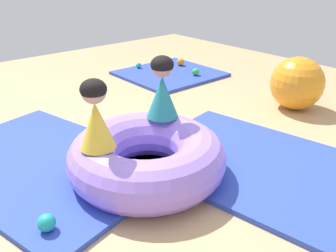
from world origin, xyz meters
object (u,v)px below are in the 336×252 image
at_px(play_ball_yellow, 156,65).
at_px(play_ball_green, 196,72).
at_px(play_ball_orange, 181,62).
at_px(play_ball_teal_second, 139,65).
at_px(child_in_teal, 162,88).
at_px(play_ball_red, 159,71).
at_px(child_in_yellow, 96,115).
at_px(play_ball_teal, 47,223).
at_px(exercise_ball_large, 297,83).
at_px(inflatable_cushion, 147,157).

height_order(play_ball_yellow, play_ball_green, play_ball_green).
bearing_deg(play_ball_orange, play_ball_teal_second, -117.76).
bearing_deg(child_in_teal, play_ball_orange, 151.12).
xyz_separation_m(play_ball_red, play_ball_teal_second, (-0.40, -0.05, 0.01)).
height_order(child_in_yellow, play_ball_red, child_in_yellow).
distance_m(child_in_yellow, play_ball_green, 2.82).
xyz_separation_m(play_ball_yellow, play_ball_teal_second, (-0.13, -0.22, 0.00)).
bearing_deg(child_in_yellow, play_ball_orange, 12.55).
relative_size(play_ball_yellow, play_ball_green, 0.80).
distance_m(child_in_teal, play_ball_teal, 1.25).
xyz_separation_m(child_in_yellow, exercise_ball_large, (-0.01, 2.39, -0.30)).
relative_size(child_in_yellow, exercise_ball_large, 0.83).
height_order(play_ball_teal_second, exercise_ball_large, exercise_ball_large).
distance_m(child_in_teal, exercise_ball_large, 1.78).
bearing_deg(play_ball_green, child_in_teal, -51.74).
relative_size(play_ball_teal, play_ball_orange, 0.99).
bearing_deg(inflatable_cushion, child_in_yellow, -100.15).
bearing_deg(inflatable_cushion, play_ball_orange, 132.76).
xyz_separation_m(play_ball_red, play_ball_green, (0.39, 0.31, 0.01)).
xyz_separation_m(child_in_yellow, play_ball_teal, (0.17, -0.47, -0.48)).
relative_size(child_in_yellow, play_ball_green, 4.83).
xyz_separation_m(child_in_yellow, play_ball_yellow, (-2.13, 2.21, -0.50)).
relative_size(play_ball_yellow, exercise_ball_large, 0.14).
distance_m(play_ball_teal_second, exercise_ball_large, 2.30).
height_order(play_ball_teal, play_ball_green, play_ball_teal).
distance_m(child_in_teal, play_ball_orange, 2.70).
bearing_deg(play_ball_teal_second, play_ball_orange, 62.24).
distance_m(play_ball_teal, play_ball_yellow, 3.53).
bearing_deg(play_ball_red, exercise_ball_large, 10.51).
xyz_separation_m(play_ball_yellow, play_ball_red, (0.27, -0.16, -0.00)).
bearing_deg(play_ball_yellow, exercise_ball_large, 4.86).
distance_m(play_ball_teal, play_ball_orange, 3.69).
bearing_deg(play_ball_yellow, play_ball_orange, 64.22).
bearing_deg(exercise_ball_large, play_ball_teal_second, -169.98).
distance_m(child_in_teal, child_in_yellow, 0.65).
distance_m(play_ball_yellow, exercise_ball_large, 2.14).
bearing_deg(play_ball_green, play_ball_orange, 159.69).
bearing_deg(exercise_ball_large, child_in_teal, -93.70).
distance_m(child_in_yellow, play_ball_red, 2.81).
relative_size(play_ball_orange, play_ball_green, 1.13).
relative_size(child_in_teal, play_ball_red, 7.18).
xyz_separation_m(child_in_teal, play_ball_red, (-1.74, 1.40, -0.51)).
bearing_deg(child_in_teal, play_ball_green, 145.10).
height_order(play_ball_red, exercise_ball_large, exercise_ball_large).
xyz_separation_m(play_ball_green, exercise_ball_large, (1.46, 0.03, 0.19)).
bearing_deg(inflatable_cushion, child_in_teal, 121.05).
xyz_separation_m(inflatable_cushion, play_ball_teal, (0.11, -0.81, -0.08)).
bearing_deg(play_ball_teal, inflatable_cushion, 97.50).
height_order(child_in_teal, play_ball_red, child_in_teal).
xyz_separation_m(inflatable_cushion, child_in_yellow, (-0.06, -0.34, 0.40)).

